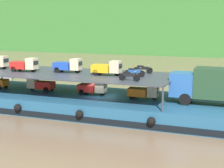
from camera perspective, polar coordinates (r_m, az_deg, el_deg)
The scene contains 13 objects.
ground_plane at distance 33.13m, azimuth -1.86°, elevation -4.48°, with size 400.00×400.00×0.00m, color #7F664C.
cargo_barge at distance 32.93m, azimuth -1.88°, elevation -3.23°, with size 30.57×9.26×1.50m.
covered_lorry at distance 30.06m, azimuth 16.51°, elevation -0.15°, with size 7.87×2.33×3.10m.
cargo_rack at distance 34.09m, azimuth -7.79°, elevation 1.73°, with size 21.37×7.93×2.00m.
mini_truck_lower_aft at distance 35.76m, azimuth -11.71°, elevation -0.03°, with size 2.77×1.24×1.38m.
mini_truck_lower_mid at distance 33.25m, azimuth -3.17°, elevation -0.58°, with size 2.76×1.23×1.38m.
mini_truck_lower_fore at distance 31.31m, azimuth 5.28°, elevation -1.26°, with size 2.76×1.24×1.38m.
mini_truck_upper_mid at distance 35.73m, azimuth -14.18°, elevation 3.11°, with size 2.76×1.23×1.38m.
mini_truck_upper_fore at distance 34.23m, azimuth -7.24°, elevation 3.05°, with size 2.79×1.29×1.38m.
mini_truck_upper_bow at distance 32.03m, azimuth -0.80°, elevation 2.66°, with size 2.75×1.22×1.38m.
motorcycle_upper_port at distance 28.94m, azimuth 2.83°, elevation 1.36°, with size 1.90×0.55×0.87m.
motorcycle_upper_centre at distance 31.27m, azimuth 3.68°, elevation 1.99°, with size 1.90×0.55×0.87m.
motorcycle_upper_stbd at distance 33.50m, azimuth 5.07°, elevation 2.49°, with size 1.90×0.55×0.87m.
Camera 1 is at (12.44, -29.59, 8.20)m, focal length 55.54 mm.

